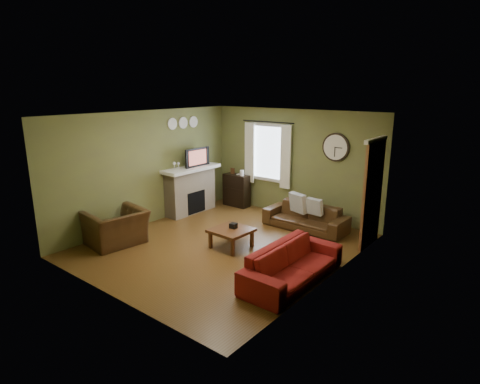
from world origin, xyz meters
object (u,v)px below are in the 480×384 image
Objects in this scene: bookshelf at (237,190)px; sofa_brown at (305,217)px; sofa_red at (293,264)px; coffee_table at (231,238)px; armchair at (116,228)px.

bookshelf reaches higher than sofa_brown.
bookshelf reaches higher than sofa_red.
bookshelf reaches higher than coffee_table.
sofa_brown is 4.08m from armchair.
bookshelf is 0.42× the size of sofa_red.
armchair is 1.50× the size of coffee_table.
sofa_red is at bearing 110.50° from armchair.
sofa_red is 3.72m from armchair.
bookshelf is at bearing 51.16° from sofa_red.
armchair reaches higher than sofa_red.
coffee_table is (-1.69, 0.46, -0.11)m from sofa_red.
armchair is at bearing 103.36° from sofa_red.
armchair is (-2.52, -3.20, 0.08)m from sofa_brown.
bookshelf is at bearing -175.68° from armchair.
coffee_table is at bearing -107.62° from sofa_brown.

